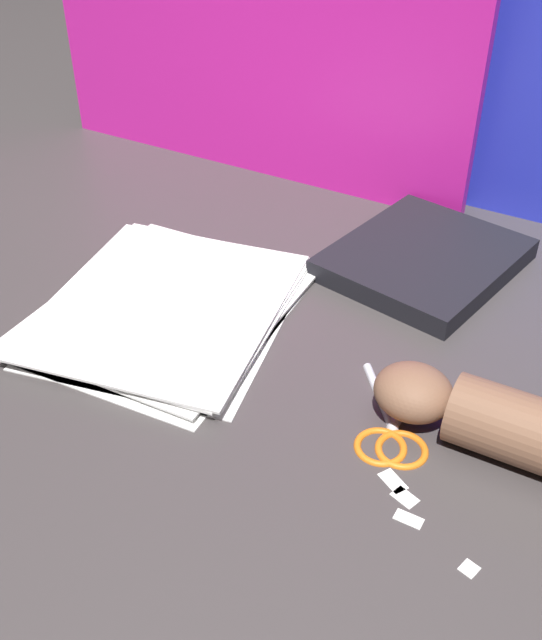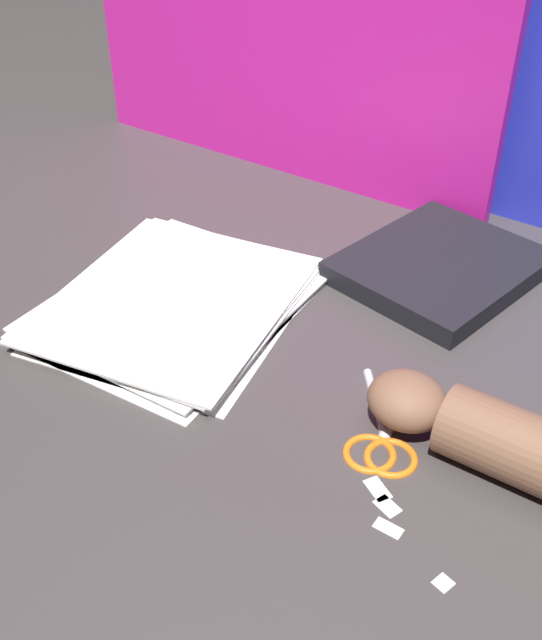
% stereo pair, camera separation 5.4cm
% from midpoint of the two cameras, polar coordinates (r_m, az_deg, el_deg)
% --- Properties ---
extents(ground_plane, '(6.00, 6.00, 0.00)m').
position_cam_midpoint_polar(ground_plane, '(0.81, -1.75, -2.66)').
color(ground_plane, '#3D3838').
extents(paper_stack, '(0.29, 0.33, 0.02)m').
position_cam_midpoint_polar(paper_stack, '(0.88, -9.61, 0.97)').
color(paper_stack, white).
rests_on(paper_stack, ground_plane).
extents(book_closed, '(0.26, 0.28, 0.03)m').
position_cam_midpoint_polar(book_closed, '(0.96, 10.02, 4.57)').
color(book_closed, black).
rests_on(book_closed, ground_plane).
extents(scissors, '(0.10, 0.15, 0.01)m').
position_cam_midpoint_polar(scissors, '(0.72, 7.13, -8.31)').
color(scissors, silver).
rests_on(scissors, ground_plane).
extents(paper_scrap_near, '(0.03, 0.02, 0.00)m').
position_cam_midpoint_polar(paper_scrap_near, '(0.67, 7.84, -13.31)').
color(paper_scrap_near, white).
rests_on(paper_scrap_near, ground_plane).
extents(paper_scrap_mid, '(0.02, 0.02, 0.00)m').
position_cam_midpoint_polar(paper_scrap_mid, '(0.64, 12.41, -18.09)').
color(paper_scrap_mid, white).
rests_on(paper_scrap_mid, ground_plane).
extents(paper_scrap_far, '(0.03, 0.03, 0.00)m').
position_cam_midpoint_polar(paper_scrap_far, '(0.68, 7.00, -12.15)').
color(paper_scrap_far, white).
rests_on(paper_scrap_far, ground_plane).
extents(paper_scrap_side, '(0.03, 0.02, 0.00)m').
position_cam_midpoint_polar(paper_scrap_side, '(0.66, 8.06, -14.84)').
color(paper_scrap_side, white).
rests_on(paper_scrap_side, ground_plane).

